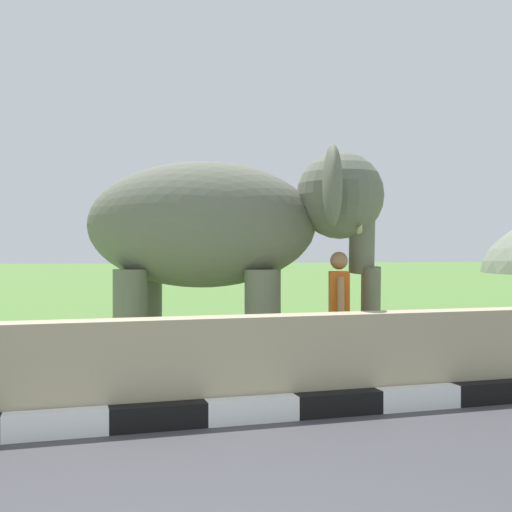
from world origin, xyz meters
TOP-DOWN VIEW (x-y plane):
  - striped_curb at (-0.35, 3.56)m, footprint 16.20×0.20m
  - barrier_parapet at (2.00, 3.86)m, footprint 28.00×0.36m
  - elephant at (1.36, 6.00)m, footprint 4.07×3.08m
  - person_handler at (2.66, 5.25)m, footprint 0.36×0.65m

SIDE VIEW (x-z plane):
  - striped_curb at x=-0.35m, z-range 0.00..0.24m
  - barrier_parapet at x=2.00m, z-range 0.00..1.00m
  - person_handler at x=2.66m, z-range 0.10..1.75m
  - elephant at x=1.36m, z-range 0.47..3.46m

